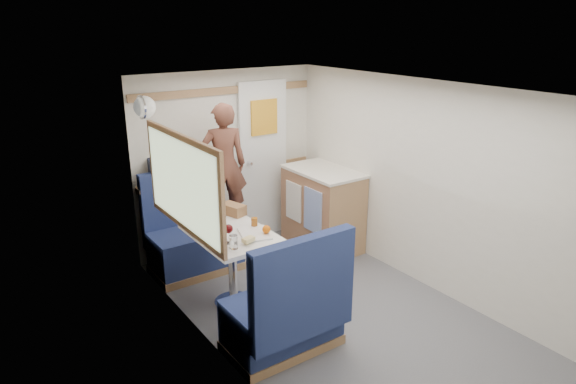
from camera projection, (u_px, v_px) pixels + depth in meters
floor at (359, 332)px, 4.34m from camera, size 4.50×4.50×0.00m
ceiling at (371, 93)px, 3.70m from camera, size 4.50×4.50×0.00m
wall_back at (228, 160)px, 5.77m from camera, size 2.20×0.02×2.00m
wall_left at (242, 257)px, 3.43m from camera, size 0.02×4.50×2.00m
wall_right at (455, 196)px, 4.61m from camera, size 0.02×4.50×2.00m
oak_trim_low at (229, 173)px, 5.80m from camera, size 2.15×0.02×0.08m
oak_trim_high at (226, 91)px, 5.51m from camera, size 2.15×0.02×0.08m
side_window at (182, 184)px, 4.14m from camera, size 0.04×1.30×0.72m
rear_door at (263, 157)px, 6.00m from camera, size 0.62×0.12×1.86m
dinette_table at (232, 248)px, 4.59m from camera, size 0.62×0.92×0.72m
bench_far at (193, 242)px, 5.35m from camera, size 0.90×0.59×1.05m
bench_near at (286, 318)px, 4.00m from camera, size 0.90×0.59×1.05m
ledge at (179, 183)px, 5.36m from camera, size 0.90×0.14×0.04m
dome_light at (145, 107)px, 4.66m from camera, size 0.20×0.20×0.20m
galley_counter at (323, 208)px, 5.84m from camera, size 0.57×0.92×0.92m
person at (224, 165)px, 5.26m from camera, size 0.54×0.44×1.28m
duffel_bag at (176, 170)px, 5.30m from camera, size 0.59×0.36×0.26m
tray at (255, 234)px, 4.48m from camera, size 0.33×0.38×0.02m
orange_fruit at (266, 229)px, 4.46m from camera, size 0.07×0.07×0.07m
cheese_block at (248, 240)px, 4.30m from camera, size 0.12×0.09×0.04m
wine_glass at (228, 230)px, 4.28m from camera, size 0.08×0.08×0.17m
tumbler_left at (234, 242)px, 4.19m from camera, size 0.07×0.07×0.12m
tumbler_right at (222, 221)px, 4.64m from camera, size 0.06×0.06×0.10m
beer_glass at (254, 223)px, 4.63m from camera, size 0.06×0.06×0.09m
pepper_grinder at (221, 225)px, 4.55m from camera, size 0.04×0.04×0.10m
bread_loaf at (233, 209)px, 4.93m from camera, size 0.20×0.27×0.10m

